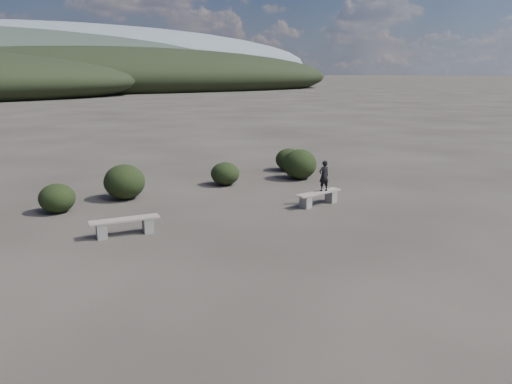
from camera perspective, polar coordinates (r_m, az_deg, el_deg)
ground at (r=11.27m, az=8.60°, el=-9.16°), size 1200.00×1200.00×0.00m
bench_left at (r=14.00m, az=-14.75°, el=-3.69°), size 1.90×0.69×0.47m
bench_right at (r=16.74m, az=7.18°, el=-0.57°), size 1.82×0.52×0.45m
seated_person at (r=16.74m, az=7.77°, el=1.84°), size 0.40×0.29×1.03m
shrub_a at (r=16.91m, az=-21.79°, el=-0.65°), size 1.12×1.12×0.92m
shrub_b at (r=17.96m, az=-14.80°, el=1.14°), size 1.42×1.42×1.22m
shrub_c at (r=19.60m, az=-3.55°, el=2.11°), size 1.13×1.13×0.90m
shrub_d at (r=20.75m, az=5.01°, el=3.20°), size 1.41×1.41×1.23m
shrub_e at (r=22.52m, az=3.78°, el=3.73°), size 1.20×1.20×1.00m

